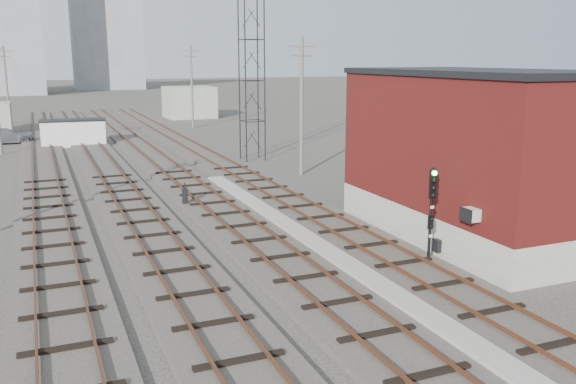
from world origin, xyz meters
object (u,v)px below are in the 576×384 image
switch_stand (185,196)px  car_grey (6,136)px  site_trailer (74,132)px  signal_mast (431,209)px

switch_stand → car_grey: car_grey is taller
switch_stand → car_grey: bearing=113.2°
site_trailer → car_grey: size_ratio=1.17×
car_grey → signal_mast: bearing=-163.5°
site_trailer → car_grey: 6.86m
site_trailer → switch_stand: bearing=-77.8°
car_grey → switch_stand: bearing=-166.6°
signal_mast → site_trailer: (-10.40, 38.77, -0.96)m
switch_stand → car_grey: (-9.57, 30.10, 0.14)m
switch_stand → car_grey: size_ratio=0.25×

